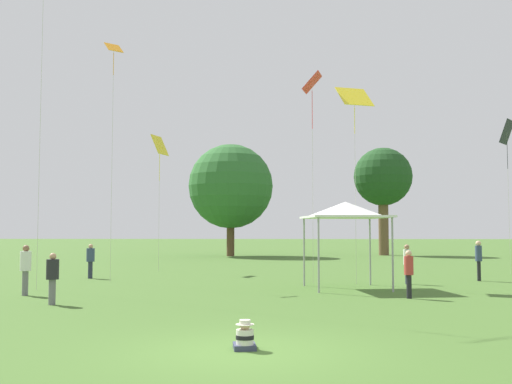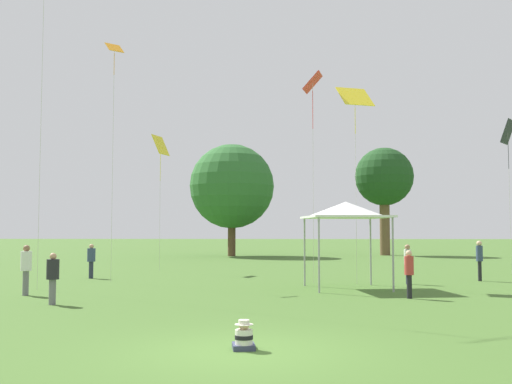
{
  "view_description": "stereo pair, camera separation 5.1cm",
  "coord_description": "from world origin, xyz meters",
  "px_view_note": "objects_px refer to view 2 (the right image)",
  "views": [
    {
      "loc": [
        0.71,
        -10.99,
        2.2
      ],
      "look_at": [
        0.02,
        6.51,
        3.34
      ],
      "focal_mm": 42.0,
      "sensor_mm": 36.0,
      "label": 1
    },
    {
      "loc": [
        0.76,
        -10.99,
        2.2
      ],
      "look_at": [
        0.02,
        6.51,
        3.34
      ],
      "focal_mm": 42.0,
      "sensor_mm": 36.0,
      "label": 2
    }
  ],
  "objects_px": {
    "kite_5": "(161,147)",
    "distant_tree_0": "(232,186)",
    "person_standing_2": "(408,260)",
    "canopy_tent": "(346,210)",
    "person_standing_5": "(479,256)",
    "kite_0": "(313,88)",
    "person_standing_1": "(409,269)",
    "kite_2": "(355,99)",
    "person_standing_3": "(53,274)",
    "kite_1": "(508,134)",
    "kite_4": "(114,61)",
    "person_standing_4": "(91,258)",
    "seated_toddler": "(244,337)",
    "distant_tree_1": "(384,178)",
    "person_standing_0": "(26,265)"
  },
  "relations": [
    {
      "from": "kite_5",
      "to": "distant_tree_0",
      "type": "distance_m",
      "value": 19.65
    },
    {
      "from": "person_standing_2",
      "to": "canopy_tent",
      "type": "bearing_deg",
      "value": -96.77
    },
    {
      "from": "distant_tree_0",
      "to": "person_standing_5",
      "type": "bearing_deg",
      "value": -62.69
    },
    {
      "from": "canopy_tent",
      "to": "kite_0",
      "type": "relative_size",
      "value": 0.39
    },
    {
      "from": "person_standing_1",
      "to": "kite_2",
      "type": "xyz_separation_m",
      "value": [
        -1.05,
        5.16,
        6.78
      ]
    },
    {
      "from": "person_standing_3",
      "to": "kite_1",
      "type": "relative_size",
      "value": 0.19
    },
    {
      "from": "person_standing_5",
      "to": "kite_4",
      "type": "distance_m",
      "value": 18.25
    },
    {
      "from": "person_standing_4",
      "to": "kite_0",
      "type": "xyz_separation_m",
      "value": [
        10.15,
        -2.28,
        7.35
      ]
    },
    {
      "from": "person_standing_1",
      "to": "kite_4",
      "type": "bearing_deg",
      "value": -163.5
    },
    {
      "from": "seated_toddler",
      "to": "person_standing_3",
      "type": "xyz_separation_m",
      "value": [
        -6.13,
        6.48,
        0.68
      ]
    },
    {
      "from": "kite_5",
      "to": "kite_2",
      "type": "bearing_deg",
      "value": -65.59
    },
    {
      "from": "kite_5",
      "to": "distant_tree_0",
      "type": "bearing_deg",
      "value": 55.28
    },
    {
      "from": "person_standing_2",
      "to": "canopy_tent",
      "type": "relative_size",
      "value": 0.47
    },
    {
      "from": "person_standing_1",
      "to": "kite_1",
      "type": "xyz_separation_m",
      "value": [
        7.56,
        11.36,
        6.25
      ]
    },
    {
      "from": "person_standing_2",
      "to": "kite_4",
      "type": "relative_size",
      "value": 0.16
    },
    {
      "from": "person_standing_1",
      "to": "distant_tree_1",
      "type": "relative_size",
      "value": 0.16
    },
    {
      "from": "kite_1",
      "to": "kite_4",
      "type": "relative_size",
      "value": 0.75
    },
    {
      "from": "kite_0",
      "to": "distant_tree_0",
      "type": "relative_size",
      "value": 0.91
    },
    {
      "from": "person_standing_0",
      "to": "kite_0",
      "type": "bearing_deg",
      "value": -29.52
    },
    {
      "from": "person_standing_2",
      "to": "person_standing_3",
      "type": "bearing_deg",
      "value": -102.4
    },
    {
      "from": "person_standing_3",
      "to": "canopy_tent",
      "type": "distance_m",
      "value": 10.92
    },
    {
      "from": "canopy_tent",
      "to": "distant_tree_0",
      "type": "distance_m",
      "value": 29.93
    },
    {
      "from": "canopy_tent",
      "to": "kite_1",
      "type": "bearing_deg",
      "value": 41.44
    },
    {
      "from": "person_standing_1",
      "to": "canopy_tent",
      "type": "xyz_separation_m",
      "value": [
        -1.68,
        3.21,
        2.04
      ]
    },
    {
      "from": "person_standing_1",
      "to": "person_standing_5",
      "type": "xyz_separation_m",
      "value": [
        4.54,
        6.97,
        0.14
      ]
    },
    {
      "from": "person_standing_3",
      "to": "kite_2",
      "type": "bearing_deg",
      "value": 91.48
    },
    {
      "from": "person_standing_2",
      "to": "distant_tree_1",
      "type": "distance_m",
      "value": 30.33
    },
    {
      "from": "person_standing_1",
      "to": "distant_tree_1",
      "type": "distance_m",
      "value": 35.63
    },
    {
      "from": "person_standing_1",
      "to": "kite_2",
      "type": "bearing_deg",
      "value": 144.96
    },
    {
      "from": "seated_toddler",
      "to": "kite_5",
      "type": "xyz_separation_m",
      "value": [
        -5.95,
        21.28,
        6.56
      ]
    },
    {
      "from": "person_standing_5",
      "to": "kite_1",
      "type": "bearing_deg",
      "value": -156.18
    },
    {
      "from": "person_standing_1",
      "to": "person_standing_5",
      "type": "bearing_deg",
      "value": 100.38
    },
    {
      "from": "person_standing_0",
      "to": "distant_tree_0",
      "type": "bearing_deg",
      "value": 26.19
    },
    {
      "from": "distant_tree_0",
      "to": "distant_tree_1",
      "type": "bearing_deg",
      "value": 10.49
    },
    {
      "from": "kite_1",
      "to": "seated_toddler",
      "type": "bearing_deg",
      "value": 48.84
    },
    {
      "from": "person_standing_4",
      "to": "kite_4",
      "type": "distance_m",
      "value": 9.06
    },
    {
      "from": "person_standing_2",
      "to": "distant_tree_1",
      "type": "relative_size",
      "value": 0.17
    },
    {
      "from": "person_standing_4",
      "to": "kite_2",
      "type": "bearing_deg",
      "value": 38.16
    },
    {
      "from": "seated_toddler",
      "to": "kite_2",
      "type": "xyz_separation_m",
      "value": [
        3.8,
        13.75,
        7.49
      ]
    },
    {
      "from": "person_standing_4",
      "to": "kite_5",
      "type": "distance_m",
      "value": 8.02
    },
    {
      "from": "kite_2",
      "to": "distant_tree_1",
      "type": "distance_m",
      "value": 30.22
    },
    {
      "from": "canopy_tent",
      "to": "person_standing_3",
      "type": "bearing_deg",
      "value": -150.26
    },
    {
      "from": "person_standing_4",
      "to": "kite_5",
      "type": "xyz_separation_m",
      "value": [
        2.15,
        5.03,
        5.86
      ]
    },
    {
      "from": "kite_2",
      "to": "canopy_tent",
      "type": "bearing_deg",
      "value": -81.8
    },
    {
      "from": "kite_5",
      "to": "person_standing_2",
      "type": "bearing_deg",
      "value": -59.92
    },
    {
      "from": "kite_2",
      "to": "distant_tree_0",
      "type": "bearing_deg",
      "value": 131.37
    },
    {
      "from": "person_standing_3",
      "to": "kite_5",
      "type": "xyz_separation_m",
      "value": [
        0.17,
        14.8,
        5.89
      ]
    },
    {
      "from": "person_standing_2",
      "to": "kite_5",
      "type": "height_order",
      "value": "kite_5"
    },
    {
      "from": "distant_tree_1",
      "to": "kite_0",
      "type": "bearing_deg",
      "value": -105.23
    },
    {
      "from": "kite_1",
      "to": "kite_2",
      "type": "distance_m",
      "value": 10.63
    }
  ]
}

